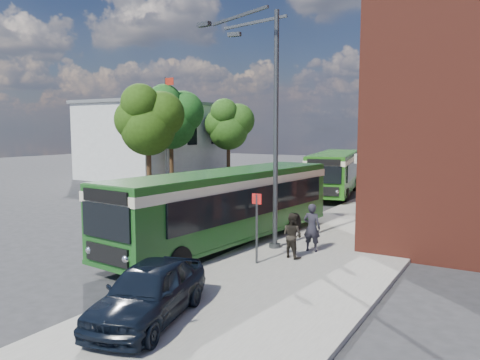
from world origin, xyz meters
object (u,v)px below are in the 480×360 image
Objects in this scene: street_lamp at (267,126)px; parked_car at (149,291)px; bus_front at (228,201)px; bus_rear at (335,169)px.

parked_car is (0.83, -7.68, -3.94)m from street_lamp.
bus_front reaches higher than parked_car.
street_lamp is 0.74× the size of bus_front.
bus_front is at bearing 93.76° from parked_car.
street_lamp reaches higher than bus_rear.
street_lamp is at bearing -79.84° from bus_rear.
street_lamp is 0.80× the size of bus_rear.
parked_car is at bearing -83.80° from street_lamp.
bus_rear is 2.77× the size of parked_car.
street_lamp is at bearing 5.91° from bus_front.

